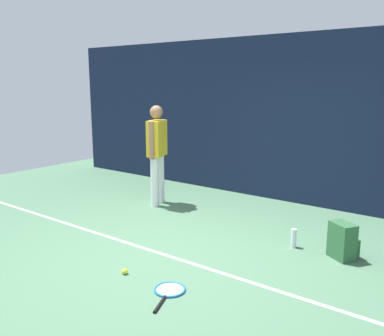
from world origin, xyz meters
The scene contains 8 objects.
ground_plane centered at (0.00, 0.00, 0.00)m, with size 12.00×12.00×0.00m, color #4C7556.
back_fence centered at (0.00, 3.00, 1.44)m, with size 10.00×0.10×2.88m, color #141E38.
court_line centered at (0.00, -0.13, 0.00)m, with size 9.00×0.05×0.00m, color white.
tennis_player centered at (-1.54, 1.47, 0.97)m, with size 0.33×0.51×1.70m.
tennis_racket centered at (0.61, -0.81, 0.01)m, with size 0.42×0.63×0.03m.
backpack centered at (1.75, 1.07, 0.21)m, with size 0.37×0.38×0.44m.
tennis_ball_by_fence centered at (-0.03, -0.79, 0.03)m, with size 0.07×0.07×0.07m, color #CCE033.
water_bottle centered at (1.14, 1.04, 0.12)m, with size 0.07×0.07×0.24m, color white.
Camera 1 is at (3.09, -3.73, 2.05)m, focal length 38.77 mm.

